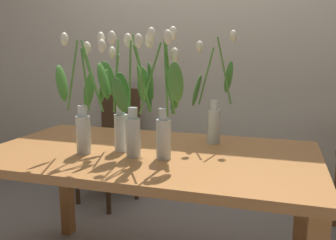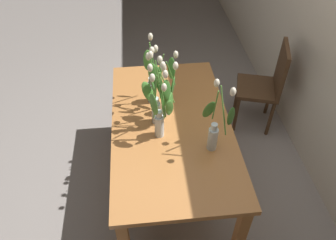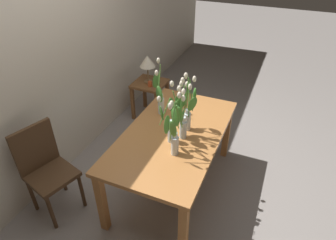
# 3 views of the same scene
# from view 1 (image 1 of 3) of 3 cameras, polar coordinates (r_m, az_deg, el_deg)

# --- Properties ---
(room_wall_rear) EXTENTS (9.00, 0.10, 2.70)m
(room_wall_rear) POSITION_cam_1_polar(r_m,az_deg,el_deg) (3.01, 6.06, 13.12)
(room_wall_rear) COLOR beige
(room_wall_rear) RESTS_ON ground
(dining_table) EXTENTS (1.60, 0.90, 0.74)m
(dining_table) POSITION_cam_1_polar(r_m,az_deg,el_deg) (1.80, -2.92, -7.72)
(dining_table) COLOR #B7753D
(dining_table) RESTS_ON ground
(tulip_vase_0) EXTENTS (0.22, 0.20, 0.59)m
(tulip_vase_0) POSITION_cam_1_polar(r_m,az_deg,el_deg) (1.92, 7.22, 1.81)
(tulip_vase_0) COLOR silver
(tulip_vase_0) RESTS_ON dining_table
(tulip_vase_1) EXTENTS (0.26, 0.15, 0.57)m
(tulip_vase_1) POSITION_cam_1_polar(r_m,az_deg,el_deg) (1.74, -12.77, 2.30)
(tulip_vase_1) COLOR silver
(tulip_vase_1) RESTS_ON dining_table
(tulip_vase_2) EXTENTS (0.22, 0.24, 0.59)m
(tulip_vase_2) POSITION_cam_1_polar(r_m,az_deg,el_deg) (1.60, -0.53, 1.92)
(tulip_vase_2) COLOR silver
(tulip_vase_2) RESTS_ON dining_table
(tulip_vase_3) EXTENTS (0.20, 0.19, 0.58)m
(tulip_vase_3) POSITION_cam_1_polar(r_m,az_deg,el_deg) (1.67, -4.83, 2.18)
(tulip_vase_3) COLOR silver
(tulip_vase_3) RESTS_ON dining_table
(tulip_vase_4) EXTENTS (0.24, 0.22, 0.57)m
(tulip_vase_4) POSITION_cam_1_polar(r_m,az_deg,el_deg) (1.76, -7.78, 0.94)
(tulip_vase_4) COLOR silver
(tulip_vase_4) RESTS_ON dining_table
(dining_chair) EXTENTS (0.50, 0.50, 0.93)m
(dining_chair) POSITION_cam_1_polar(r_m,az_deg,el_deg) (3.01, -8.73, -2.80)
(dining_chair) COLOR #4C331E
(dining_chair) RESTS_ON ground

